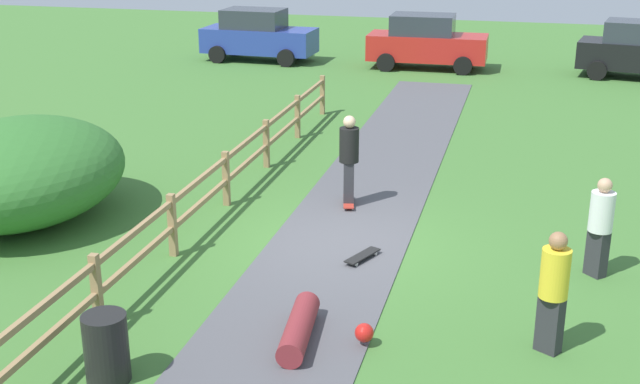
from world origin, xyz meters
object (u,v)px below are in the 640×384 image
at_px(bush_large, 20,171).
at_px(bystander_yellow, 554,287).
at_px(bystander_white, 600,223).
at_px(parked_car_red, 426,42).
at_px(skater_fallen, 304,329).
at_px(parked_car_blue, 258,35).
at_px(trash_bin, 106,348).
at_px(skater_riding, 349,156).
at_px(skateboard_loose, 362,256).

xyz_separation_m(bush_large, bystander_yellow, (9.59, -2.61, -0.00)).
relative_size(bystander_white, parked_car_red, 0.39).
relative_size(skater_fallen, bystander_white, 0.96).
relative_size(parked_car_red, parked_car_blue, 0.99).
xyz_separation_m(trash_bin, parked_car_red, (1.12, 21.64, 0.51)).
height_order(skater_riding, parked_car_blue, parked_car_blue).
distance_m(bush_large, skater_fallen, 7.16).
xyz_separation_m(skater_riding, bystander_yellow, (3.80, -4.83, -0.09)).
xyz_separation_m(bush_large, parked_car_blue, (-0.96, 16.93, 0.01)).
relative_size(trash_bin, skater_fallen, 0.57).
height_order(skater_fallen, skateboard_loose, skater_fallen).
xyz_separation_m(skateboard_loose, bystander_yellow, (2.99, -2.29, 0.85)).
bearing_deg(trash_bin, bystander_yellow, 21.46).
bearing_deg(bystander_yellow, skateboard_loose, 142.58).
relative_size(skater_fallen, bystander_yellow, 0.92).
relative_size(skater_fallen, parked_car_blue, 0.37).
bearing_deg(parked_car_red, skater_riding, -88.35).
xyz_separation_m(bush_large, skateboard_loose, (6.59, -0.32, -0.86)).
height_order(bush_large, trash_bin, bush_large).
xyz_separation_m(skater_fallen, skateboard_loose, (0.22, 2.86, -0.11)).
xyz_separation_m(skater_fallen, bystander_yellow, (3.22, 0.57, 0.74)).
xyz_separation_m(bystander_white, parked_car_blue, (-11.30, 16.89, 0.06)).
height_order(skateboard_loose, bystander_yellow, bystander_yellow).
relative_size(bush_large, skateboard_loose, 5.44).
relative_size(bystander_yellow, parked_car_blue, 0.40).
bearing_deg(bystander_white, parked_car_blue, 123.77).
bearing_deg(bush_large, parked_car_blue, 93.25).
height_order(trash_bin, skater_riding, skater_riding).
height_order(parked_car_red, parked_car_blue, same).
height_order(trash_bin, bystander_white, bystander_white).
xyz_separation_m(bush_large, bystander_white, (10.33, 0.04, -0.04)).
bearing_deg(skater_fallen, skateboard_loose, 85.55).
xyz_separation_m(bush_large, parked_car_red, (5.37, 16.93, 0.01)).
bearing_deg(bystander_yellow, parked_car_red, 102.19).
bearing_deg(skater_fallen, skater_riding, 96.13).
distance_m(trash_bin, skater_riding, 7.12).
xyz_separation_m(bystander_yellow, bystander_white, (0.74, 2.65, -0.04)).
height_order(skater_riding, bystander_white, skater_riding).
relative_size(skater_riding, bystander_white, 1.10).
height_order(bush_large, skater_fallen, bush_large).
height_order(trash_bin, skateboard_loose, trash_bin).
xyz_separation_m(trash_bin, skateboard_loose, (2.35, 4.39, -0.36)).
bearing_deg(skateboard_loose, skater_fallen, -94.45).
bearing_deg(skater_riding, bystander_yellow, -51.83).
distance_m(skater_riding, parked_car_red, 14.72).
bearing_deg(bystander_white, bush_large, -179.78).
bearing_deg(trash_bin, parked_car_red, 87.03).
distance_m(bystander_yellow, bystander_white, 2.76).
relative_size(trash_bin, bystander_yellow, 0.53).
relative_size(skater_riding, skateboard_loose, 2.22).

